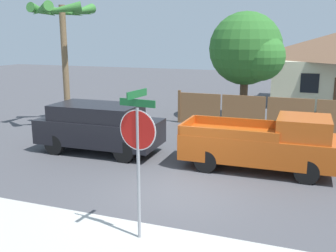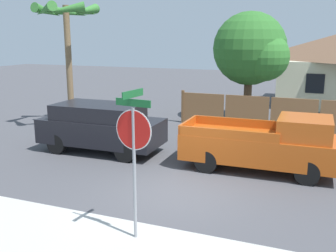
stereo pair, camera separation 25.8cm
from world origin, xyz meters
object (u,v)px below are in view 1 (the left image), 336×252
oak_tree (249,50)px  palm_tree (63,21)px  orange_pickup (265,144)px  stop_sign (138,141)px  red_suv (99,126)px

oak_tree → palm_tree: size_ratio=0.96×
oak_tree → orange_pickup: 8.18m
palm_tree → orange_pickup: palm_tree is taller
oak_tree → stop_sign: bearing=-90.6°
oak_tree → red_suv: oak_tree is taller
oak_tree → stop_sign: (-0.13, -12.92, -1.39)m
red_suv → stop_sign: 6.88m
oak_tree → palm_tree: palm_tree is taller
oak_tree → orange_pickup: bearing=-76.3°
oak_tree → palm_tree: (-7.54, -4.68, 1.33)m
red_suv → orange_pickup: (6.06, 0.00, -0.10)m
orange_pickup → palm_tree: bearing=162.2°
red_suv → stop_sign: (4.09, -5.41, 1.18)m
stop_sign → palm_tree: bearing=138.4°
palm_tree → oak_tree: bearing=31.8°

